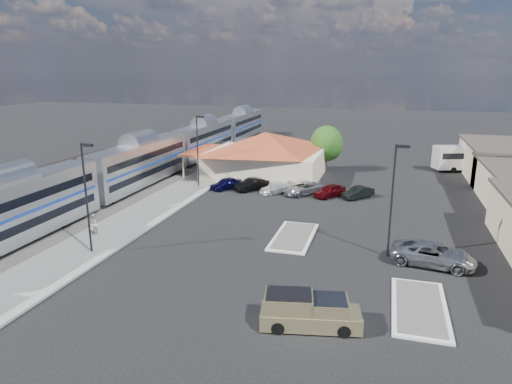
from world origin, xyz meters
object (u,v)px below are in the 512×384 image
(station_depot, at_px, (265,154))
(pickup_truck, at_px, (311,312))
(suv, at_px, (433,255))
(coach_bus, at_px, (474,157))

(station_depot, xyz_separation_m, pickup_truck, (12.36, -35.89, -2.19))
(pickup_truck, bearing_deg, suv, -45.20)
(suv, bearing_deg, station_depot, 47.37)
(station_depot, relative_size, suv, 2.97)
(station_depot, height_order, coach_bus, station_depot)
(pickup_truck, xyz_separation_m, coach_bus, (15.84, 47.89, 1.18))
(pickup_truck, relative_size, coach_bus, 0.52)
(pickup_truck, relative_size, suv, 0.97)
(suv, distance_m, coach_bus, 37.79)
(pickup_truck, xyz_separation_m, suv, (7.50, 11.05, -0.08))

